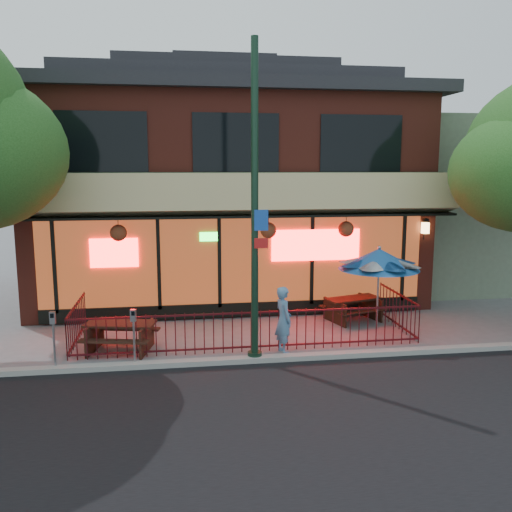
{
  "coord_description": "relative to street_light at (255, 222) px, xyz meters",
  "views": [
    {
      "loc": [
        -1.69,
        -12.0,
        4.32
      ],
      "look_at": [
        0.38,
        2.0,
        2.0
      ],
      "focal_mm": 38.0,
      "sensor_mm": 36.0,
      "label": 1
    }
  ],
  "objects": [
    {
      "name": "picnic_table_right",
      "position": [
        3.23,
        2.8,
        -2.71
      ],
      "size": [
        1.83,
        1.58,
        0.66
      ],
      "color": "black",
      "rests_on": "ground"
    },
    {
      "name": "ground",
      "position": [
        -0.0,
        0.4,
        -3.15
      ],
      "size": [
        80.0,
        80.0,
        0.0
      ],
      "primitive_type": "plane",
      "color": "gray",
      "rests_on": "ground"
    },
    {
      "name": "curb",
      "position": [
        -0.0,
        -0.1,
        -3.09
      ],
      "size": [
        80.0,
        0.25,
        0.12
      ],
      "primitive_type": "cube",
      "color": "#999993",
      "rests_on": "ground"
    },
    {
      "name": "parking_meter_far",
      "position": [
        -4.33,
        0.0,
        -2.26
      ],
      "size": [
        0.12,
        0.1,
        1.31
      ],
      "color": "gray",
      "rests_on": "ground"
    },
    {
      "name": "parking_meter_near",
      "position": [
        -2.66,
        0.0,
        -2.27
      ],
      "size": [
        0.13,
        0.12,
        1.29
      ],
      "color": "gray",
      "rests_on": "ground"
    },
    {
      "name": "restaurant_building",
      "position": [
        -0.0,
        7.51,
        0.98
      ],
      "size": [
        12.96,
        9.49,
        8.05
      ],
      "color": "maroon",
      "rests_on": "ground"
    },
    {
      "name": "patio_fence",
      "position": [
        -0.0,
        0.91,
        -2.52
      ],
      "size": [
        8.44,
        2.62,
        1.0
      ],
      "color": "#470F15",
      "rests_on": "ground"
    },
    {
      "name": "picnic_table_left",
      "position": [
        -3.07,
        1.1,
        -2.69
      ],
      "size": [
        1.85,
        1.56,
        0.7
      ],
      "color": "#371D14",
      "rests_on": "ground"
    },
    {
      "name": "neighbor_building",
      "position": [
        9.0,
        8.1,
        -0.15
      ],
      "size": [
        6.0,
        7.0,
        6.0
      ],
      "primitive_type": "cube",
      "color": "gray",
      "rests_on": "ground"
    },
    {
      "name": "pedestrian",
      "position": [
        0.74,
        0.44,
        -2.35
      ],
      "size": [
        0.51,
        0.65,
        1.59
      ],
      "primitive_type": "imported",
      "rotation": [
        0.0,
        0.0,
        1.8
      ],
      "color": "#5887B0",
      "rests_on": "ground"
    },
    {
      "name": "patio_umbrella",
      "position": [
        3.41,
        1.41,
        -1.14
      ],
      "size": [
        2.06,
        2.06,
        2.36
      ],
      "color": "gray",
      "rests_on": "ground"
    },
    {
      "name": "street_light",
      "position": [
        0.0,
        0.0,
        0.0
      ],
      "size": [
        0.43,
        0.32,
        7.0
      ],
      "color": "#142F20",
      "rests_on": "ground"
    }
  ]
}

